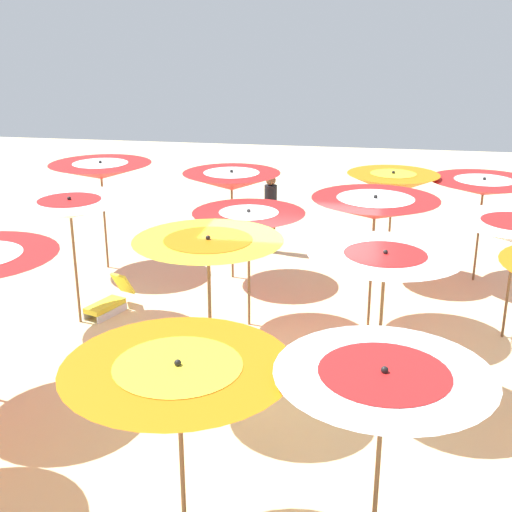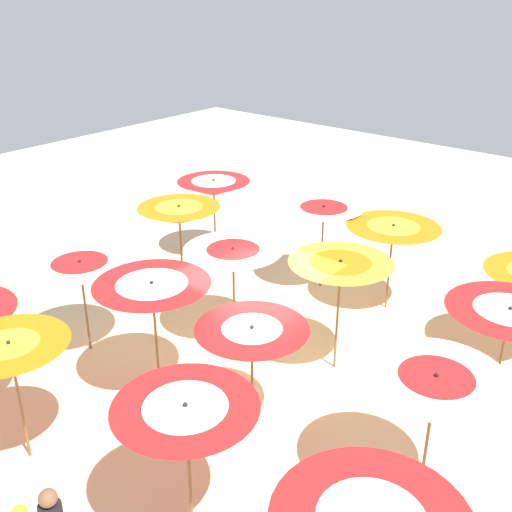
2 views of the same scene
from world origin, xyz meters
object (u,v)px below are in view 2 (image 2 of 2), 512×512
Objects in this scene: beach_umbrella_14 at (435,386)px; beach_umbrella_11 at (186,417)px; beach_umbrella_6 at (152,292)px; beach_umbrella_1 at (179,215)px; beach_umbrella_4 at (324,214)px; lounger_1 at (384,494)px; beach_umbrella_9 at (340,270)px; beach_umbrella_0 at (214,188)px; lounger_0 at (253,339)px; beach_umbrella_10 at (252,337)px; beach_umbrella_13 at (508,319)px; beach_umbrella_2 at (80,270)px; lounger_2 at (196,278)px; beach_umbrella_8 at (393,232)px; beach_umbrella_7 at (11,355)px; beach_umbrella_5 at (233,257)px.

beach_umbrella_11 is at bearing -39.63° from beach_umbrella_14.
beach_umbrella_6 is at bearing -81.76° from beach_umbrella_14.
beach_umbrella_1 reaches higher than beach_umbrella_6.
lounger_1 is (5.64, 5.08, -1.85)m from beach_umbrella_4.
beach_umbrella_1 is 4.82m from beach_umbrella_9.
beach_umbrella_1 is at bearing -106.81° from beach_umbrella_14.
beach_umbrella_1 is (2.38, 1.09, 0.13)m from beach_umbrella_0.
beach_umbrella_4 is at bearing -80.33° from lounger_0.
beach_umbrella_10 is 3.29m from lounger_0.
beach_umbrella_0 is 6.63m from beach_umbrella_6.
beach_umbrella_13 is at bearing 156.73° from beach_umbrella_11.
beach_umbrella_2 is at bearing 41.57° from lounger_0.
beach_umbrella_13 is at bearing 77.83° from beach_umbrella_0.
beach_umbrella_4 is 0.91× the size of beach_umbrella_9.
beach_umbrella_0 reaches higher than lounger_2.
beach_umbrella_6 reaches higher than beach_umbrella_14.
lounger_2 reaches higher than lounger_0.
beach_umbrella_1 is 1.09× the size of beach_umbrella_4.
beach_umbrella_8 is at bearing -171.58° from beach_umbrella_9.
beach_umbrella_6 is 1.03× the size of beach_umbrella_14.
beach_umbrella_7 is 2.03× the size of lounger_1.
beach_umbrella_11 is 3.64m from beach_umbrella_14.
beach_umbrella_9 is 3.22m from beach_umbrella_13.
beach_umbrella_8 is (-5.95, 4.16, 0.09)m from beach_umbrella_2.
beach_umbrella_6 is 5.34m from lounger_1.
beach_umbrella_0 is at bearing -113.48° from beach_umbrella_9.
beach_umbrella_6 is (2.45, 0.17, 0.18)m from beach_umbrella_5.
lounger_0 is at bearing -140.16° from beach_umbrella_10.
beach_umbrella_4 is 5.91m from beach_umbrella_6.
beach_umbrella_4 is at bearing 138.65° from beach_umbrella_1.
beach_umbrella_1 reaches higher than lounger_0.
beach_umbrella_14 is (5.14, 5.45, 0.11)m from beach_umbrella_4.
beach_umbrella_11 reaches higher than lounger_0.
beach_umbrella_10 is (5.68, 0.38, -0.08)m from beach_umbrella_8.
beach_umbrella_8 reaches higher than beach_umbrella_2.
beach_umbrella_2 is 1.75× the size of lounger_2.
beach_umbrella_9 is at bearing -78.99° from beach_umbrella_13.
beach_umbrella_10 is at bearing 59.22° from beach_umbrella_1.
beach_umbrella_1 is 2.51m from beach_umbrella_5.
beach_umbrella_8 is at bearing 95.27° from lounger_2.
beach_umbrella_1 is 2.00× the size of lounger_2.
beach_umbrella_14 is 2.06m from lounger_1.
beach_umbrella_4 is 0.96× the size of beach_umbrella_14.
beach_umbrella_6 is 3.61m from beach_umbrella_11.
lounger_1 is at bearing 89.05° from beach_umbrella_10.
beach_umbrella_11 is (7.56, 6.64, 0.03)m from beach_umbrella_0.
beach_umbrella_6 reaches higher than beach_umbrella_13.
beach_umbrella_6 is at bearing 3.94° from beach_umbrella_5.
beach_umbrella_4 is 0.93× the size of beach_umbrella_6.
beach_umbrella_8 is 0.94× the size of beach_umbrella_14.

